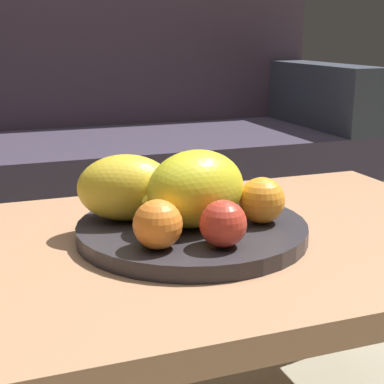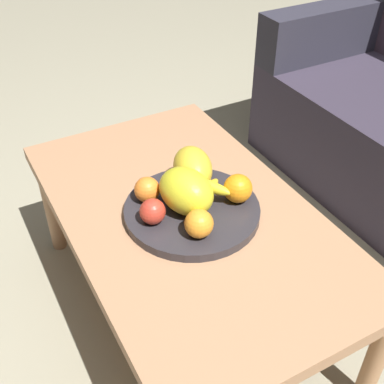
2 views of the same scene
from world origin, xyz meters
name	(u,v)px [view 1 (image 1 of 2)]	position (x,y,z in m)	size (l,w,h in m)	color
coffee_table	(184,267)	(0.00, 0.00, 0.37)	(1.06, 0.63, 0.42)	tan
couch	(102,161)	(0.10, 1.13, 0.30)	(1.70, 0.70, 0.90)	#352E3D
fruit_bowl	(192,230)	(0.02, 0.01, 0.43)	(0.36, 0.36, 0.03)	#2E2B30
melon_large_front	(196,189)	(0.02, -0.01, 0.50)	(0.16, 0.12, 0.12)	yellow
melon_smaller_beside	(126,188)	(-0.08, 0.06, 0.49)	(0.15, 0.11, 0.11)	yellow
orange_front	(262,200)	(0.12, -0.03, 0.48)	(0.07, 0.07, 0.07)	orange
orange_left	(158,224)	(-0.07, -0.08, 0.47)	(0.07, 0.07, 0.07)	orange
orange_right	(185,179)	(0.05, 0.13, 0.48)	(0.08, 0.08, 0.08)	orange
apple_front	(223,224)	(0.02, -0.11, 0.47)	(0.07, 0.07, 0.07)	red
banana_bunch	(169,198)	(-0.01, 0.05, 0.47)	(0.15, 0.15, 0.06)	gold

